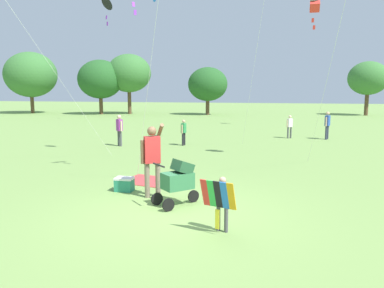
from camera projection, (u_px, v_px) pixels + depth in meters
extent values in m
plane|color=#75994C|center=(173.00, 214.00, 7.89)|extent=(120.00, 120.00, 0.00)
cylinder|color=brown|center=(32.00, 105.00, 39.17)|extent=(0.36, 0.36, 1.78)
ellipsoid|color=#387033|center=(31.00, 75.00, 38.72)|extent=(5.37, 4.84, 4.57)
cylinder|color=brown|center=(101.00, 106.00, 37.69)|extent=(0.36, 0.36, 1.66)
ellipsoid|color=#235623|center=(100.00, 79.00, 37.31)|extent=(4.45, 4.00, 3.78)
cylinder|color=brown|center=(130.00, 103.00, 38.16)|extent=(0.36, 0.36, 2.27)
ellipsoid|color=#387033|center=(129.00, 73.00, 37.74)|extent=(4.43, 3.99, 3.77)
cylinder|color=brown|center=(208.00, 107.00, 36.97)|extent=(0.36, 0.36, 1.43)
ellipsoid|color=#235623|center=(208.00, 84.00, 36.64)|extent=(3.81, 3.43, 3.24)
cylinder|color=brown|center=(366.00, 105.00, 36.04)|extent=(0.36, 0.36, 2.03)
ellipsoid|color=#387033|center=(368.00, 78.00, 35.68)|extent=(3.69, 3.32, 3.13)
cylinder|color=#4C4C51|center=(226.00, 219.00, 6.85)|extent=(0.07, 0.07, 0.50)
cylinder|color=#4C4C51|center=(218.00, 217.00, 6.92)|extent=(0.07, 0.07, 0.50)
cube|color=black|center=(223.00, 195.00, 6.82)|extent=(0.25, 0.20, 0.37)
cylinder|color=tan|center=(229.00, 197.00, 6.76)|extent=(0.05, 0.05, 0.33)
cylinder|color=tan|center=(216.00, 195.00, 6.89)|extent=(0.05, 0.05, 0.33)
sphere|color=tan|center=(223.00, 180.00, 6.78)|extent=(0.13, 0.13, 0.13)
cube|color=#F4A319|center=(231.00, 197.00, 6.53)|extent=(0.18, 0.21, 0.51)
cube|color=blue|center=(225.00, 196.00, 6.60)|extent=(0.18, 0.21, 0.51)
cube|color=black|center=(218.00, 194.00, 6.66)|extent=(0.18, 0.21, 0.51)
cube|color=green|center=(212.00, 193.00, 6.73)|extent=(0.18, 0.21, 0.51)
cube|color=red|center=(205.00, 192.00, 6.79)|extent=(0.18, 0.21, 0.51)
cube|color=yellow|center=(217.00, 219.00, 6.71)|extent=(0.08, 0.04, 0.36)
cylinder|color=#7F705B|center=(147.00, 180.00, 9.01)|extent=(0.12, 0.12, 0.83)
cylinder|color=#7F705B|center=(158.00, 180.00, 9.08)|extent=(0.12, 0.12, 0.83)
cube|color=red|center=(152.00, 150.00, 8.94)|extent=(0.43, 0.37, 0.63)
cylinder|color=brown|center=(142.00, 152.00, 8.88)|extent=(0.09, 0.09, 0.56)
cylinder|color=brown|center=(160.00, 131.00, 9.07)|extent=(0.31, 0.49, 0.39)
sphere|color=brown|center=(152.00, 131.00, 8.87)|extent=(0.22, 0.22, 0.22)
cylinder|color=black|center=(193.00, 196.00, 8.66)|extent=(0.23, 0.22, 0.28)
cylinder|color=black|center=(157.00, 199.00, 8.45)|extent=(0.23, 0.22, 0.28)
cylinder|color=black|center=(168.00, 205.00, 8.02)|extent=(0.23, 0.22, 0.28)
cube|color=#337247|center=(178.00, 181.00, 8.38)|extent=(0.77, 0.76, 0.36)
cube|color=#235031|center=(182.00, 167.00, 8.40)|extent=(0.59, 0.59, 0.35)
cylinder|color=black|center=(159.00, 165.00, 8.07)|extent=(0.36, 0.37, 0.04)
cube|color=purple|center=(133.00, 4.00, 10.44)|extent=(0.09, 0.09, 0.14)
cube|color=purple|center=(135.00, 12.00, 10.45)|extent=(0.07, 0.06, 0.14)
cylinder|color=silver|center=(148.00, 87.00, 9.77)|extent=(1.30, 1.72, 5.23)
cylinder|color=silver|center=(255.00, 59.00, 15.49)|extent=(1.13, 3.34, 7.52)
cone|color=black|center=(107.00, 3.00, 13.86)|extent=(0.62, 0.56, 0.45)
cube|color=purple|center=(106.00, 17.00, 13.89)|extent=(0.09, 0.07, 0.14)
cube|color=purple|center=(107.00, 24.00, 13.95)|extent=(0.07, 0.05, 0.14)
cylinder|color=silver|center=(62.00, 83.00, 12.82)|extent=(1.96, 3.42, 5.51)
cube|color=red|center=(315.00, 7.00, 12.69)|extent=(0.34, 0.39, 0.39)
cube|color=red|center=(313.00, 20.00, 12.72)|extent=(0.08, 0.04, 0.14)
cube|color=red|center=(314.00, 27.00, 12.83)|extent=(0.08, 0.03, 0.14)
cylinder|color=silver|center=(325.00, 86.00, 11.21)|extent=(0.42, 3.78, 5.27)
cube|color=blue|center=(155.00, 0.00, 36.62)|extent=(0.33, 0.25, 0.32)
cylinder|color=#33384C|center=(326.00, 133.00, 19.18)|extent=(0.10, 0.10, 0.69)
cylinder|color=#33384C|center=(328.00, 132.00, 19.34)|extent=(0.10, 0.10, 0.69)
cube|color=#284CA8|center=(327.00, 121.00, 19.17)|extent=(0.30, 0.35, 0.52)
cylinder|color=tan|center=(326.00, 122.00, 19.03)|extent=(0.07, 0.07, 0.46)
cylinder|color=tan|center=(329.00, 121.00, 19.32)|extent=(0.07, 0.07, 0.46)
sphere|color=tan|center=(328.00, 113.00, 19.12)|extent=(0.18, 0.18, 0.18)
cylinder|color=#232328|center=(185.00, 139.00, 17.32)|extent=(0.08, 0.08, 0.58)
cylinder|color=#232328|center=(183.00, 139.00, 17.16)|extent=(0.08, 0.08, 0.58)
cube|color=#2D8C4C|center=(184.00, 128.00, 17.16)|extent=(0.21, 0.28, 0.43)
cylinder|color=tan|center=(185.00, 128.00, 17.31)|extent=(0.06, 0.06, 0.38)
cylinder|color=tan|center=(182.00, 129.00, 17.03)|extent=(0.06, 0.06, 0.38)
sphere|color=tan|center=(184.00, 121.00, 17.12)|extent=(0.15, 0.15, 0.15)
cylinder|color=#4C4C51|center=(121.00, 139.00, 16.97)|extent=(0.10, 0.10, 0.69)
cylinder|color=#4C4C51|center=(119.00, 138.00, 17.14)|extent=(0.10, 0.10, 0.69)
cube|color=purple|center=(119.00, 125.00, 16.96)|extent=(0.35, 0.34, 0.52)
cylinder|color=beige|center=(121.00, 126.00, 16.82)|extent=(0.07, 0.07, 0.46)
cylinder|color=beige|center=(118.00, 125.00, 17.12)|extent=(0.07, 0.07, 0.46)
sphere|color=beige|center=(119.00, 117.00, 16.91)|extent=(0.18, 0.18, 0.18)
cylinder|color=#4C4C51|center=(288.00, 133.00, 19.68)|extent=(0.09, 0.09, 0.59)
cylinder|color=#4C4C51|center=(291.00, 133.00, 19.75)|extent=(0.09, 0.09, 0.59)
cube|color=silver|center=(290.00, 123.00, 19.64)|extent=(0.30, 0.28, 0.44)
cylinder|color=beige|center=(287.00, 123.00, 19.58)|extent=(0.06, 0.06, 0.39)
cylinder|color=beige|center=(292.00, 123.00, 19.71)|extent=(0.06, 0.06, 0.39)
sphere|color=beige|center=(290.00, 117.00, 19.60)|extent=(0.15, 0.15, 0.15)
cube|color=#CC3D3D|center=(149.00, 181.00, 10.66)|extent=(1.65, 1.44, 0.02)
cube|color=#288466|center=(124.00, 185.00, 9.61)|extent=(0.44, 0.32, 0.30)
cube|color=white|center=(124.00, 178.00, 9.58)|extent=(0.45, 0.33, 0.05)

